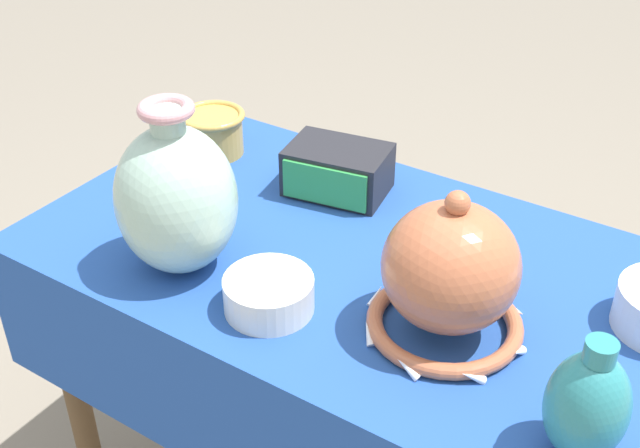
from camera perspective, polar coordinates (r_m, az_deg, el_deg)
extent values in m
cylinder|color=brown|center=(1.55, -16.84, -11.86)|extent=(0.04, 0.04, 0.65)
cylinder|color=brown|center=(1.78, -6.23, -3.55)|extent=(0.04, 0.04, 0.65)
cube|color=brown|center=(1.21, 4.08, -3.54)|extent=(1.06, 0.55, 0.03)
cube|color=#234C9E|center=(1.20, 4.12, -2.85)|extent=(1.08, 0.57, 0.01)
cube|color=#234C9E|center=(1.10, -3.88, -15.43)|extent=(1.08, 0.01, 0.25)
ellipsoid|color=#A8CCB7|center=(1.15, -10.17, 1.69)|extent=(0.17, 0.17, 0.22)
cylinder|color=#A8CCB7|center=(1.09, -10.81, 7.21)|extent=(0.05, 0.05, 0.03)
torus|color=#D19399|center=(1.08, -10.90, 8.03)|extent=(0.08, 0.08, 0.02)
torus|color=#BC6642|center=(1.08, 8.83, -6.95)|extent=(0.21, 0.21, 0.02)
ellipsoid|color=#BC6642|center=(1.03, 9.27, -3.02)|extent=(0.18, 0.18, 0.17)
sphere|color=#BC6642|center=(0.97, 9.76, 1.47)|extent=(0.03, 0.03, 0.03)
cone|color=white|center=(1.06, 13.96, -8.82)|extent=(0.01, 0.04, 0.03)
cone|color=white|center=(1.12, 13.88, -6.11)|extent=(0.03, 0.03, 0.03)
cone|color=white|center=(1.16, 11.06, -4.11)|extent=(0.04, 0.01, 0.03)
cone|color=white|center=(1.16, 7.13, -3.71)|extent=(0.03, 0.03, 0.03)
cone|color=white|center=(1.12, 4.02, -5.12)|extent=(0.01, 0.04, 0.03)
cone|color=white|center=(1.06, 3.47, -7.77)|extent=(0.03, 0.03, 0.03)
cone|color=white|center=(1.01, 6.25, -10.19)|extent=(0.04, 0.01, 0.03)
cone|color=white|center=(1.01, 10.81, -10.64)|extent=(0.03, 0.03, 0.03)
cube|color=#232328|center=(1.35, 1.28, 3.89)|extent=(0.18, 0.14, 0.08)
cube|color=green|center=(1.30, 0.31, 2.72)|extent=(0.14, 0.03, 0.07)
ellipsoid|color=teal|center=(0.92, 18.42, -12.20)|extent=(0.09, 0.09, 0.14)
cylinder|color=teal|center=(0.87, 19.32, -8.58)|extent=(0.03, 0.03, 0.02)
cylinder|color=gold|center=(1.48, -7.57, 6.35)|extent=(0.11, 0.11, 0.07)
torus|color=gold|center=(1.47, -7.68, 7.65)|extent=(0.12, 0.12, 0.01)
cylinder|color=white|center=(1.10, -3.66, -5.00)|extent=(0.12, 0.12, 0.05)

